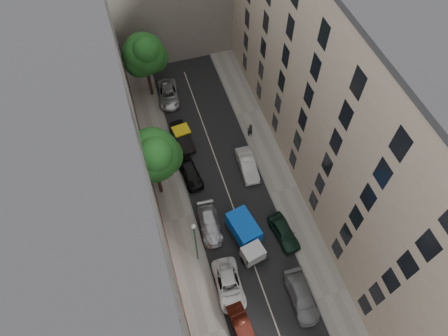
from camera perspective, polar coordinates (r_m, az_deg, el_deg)
name	(u,v)px	position (r m, az deg, el deg)	size (l,w,h in m)	color
ground	(232,204)	(39.82, 1.17, -5.23)	(120.00, 120.00, 0.00)	#4C4C49
road_surface	(232,204)	(39.81, 1.17, -5.22)	(8.00, 44.00, 0.02)	black
sidewalk_left	(178,219)	(39.24, -6.56, -7.22)	(3.00, 44.00, 0.15)	gray
sidewalk_right	(284,190)	(40.99, 8.53, -3.14)	(3.00, 44.00, 0.15)	gray
building_left	(93,178)	(31.10, -18.18, -1.35)	(8.00, 44.00, 20.00)	#514F4C
building_right	(360,112)	(35.33, 18.87, 7.53)	(8.00, 44.00, 20.00)	#C5AF99
tarp_truck	(246,235)	(36.97, 3.17, -9.59)	(2.93, 5.35, 2.32)	black
car_left_1	(242,327)	(35.10, 2.61, -21.73)	(1.37, 3.92, 1.29)	#4B170F
car_left_2	(229,285)	(35.92, 0.71, -16.37)	(2.26, 4.89, 1.36)	silver
car_left_3	(210,224)	(38.09, -2.05, -8.04)	(1.88, 4.62, 1.34)	#B7B6BB
car_left_4	(190,173)	(41.02, -4.85, -0.70)	(1.71, 4.24, 1.45)	black
car_left_5	(182,137)	(43.84, -6.00, 4.45)	(1.57, 4.51, 1.49)	black
car_left_6	(168,94)	(48.38, -7.96, 10.40)	(2.27, 4.92, 1.37)	#BBBCC1
car_right_1	(302,297)	(36.21, 11.04, -17.66)	(1.93, 4.75, 1.38)	slate
car_right_2	(284,232)	(38.08, 8.57, -9.07)	(1.69, 4.20, 1.43)	black
car_right_3	(247,165)	(41.49, 3.36, 0.44)	(1.55, 4.44, 1.46)	silver
tree_mid	(154,157)	(35.88, -9.99, 1.56)	(5.28, 5.00, 8.91)	#382619
tree_far	(145,56)	(45.48, -11.18, 15.45)	(4.95, 4.63, 8.60)	#382619
lamp_post	(195,240)	(33.45, -4.11, -10.20)	(0.36, 0.36, 6.92)	#164F2F
pedestrian	(250,130)	(43.91, 3.73, 5.44)	(0.65, 0.43, 1.78)	black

